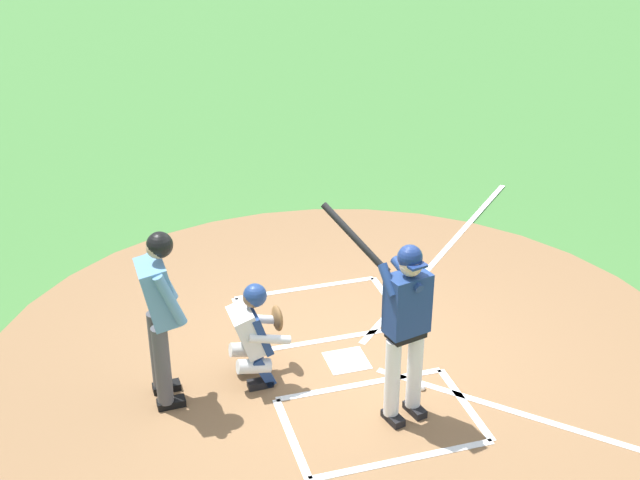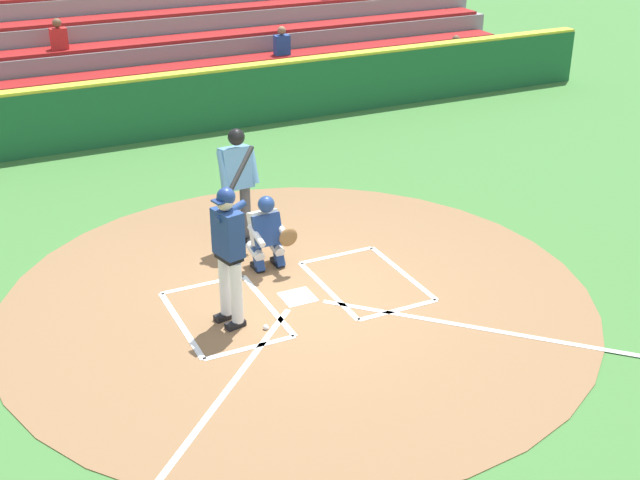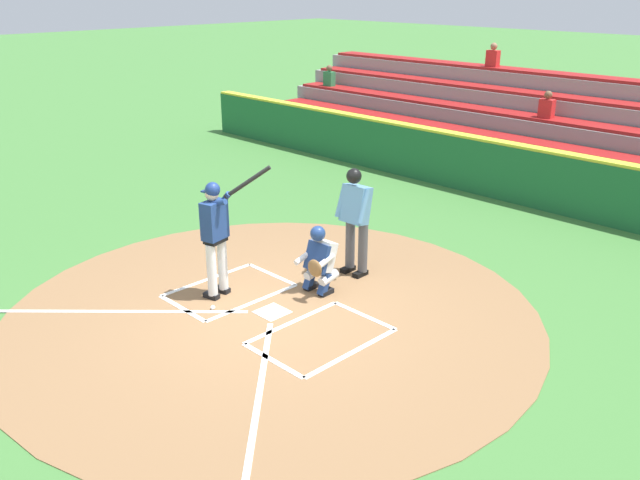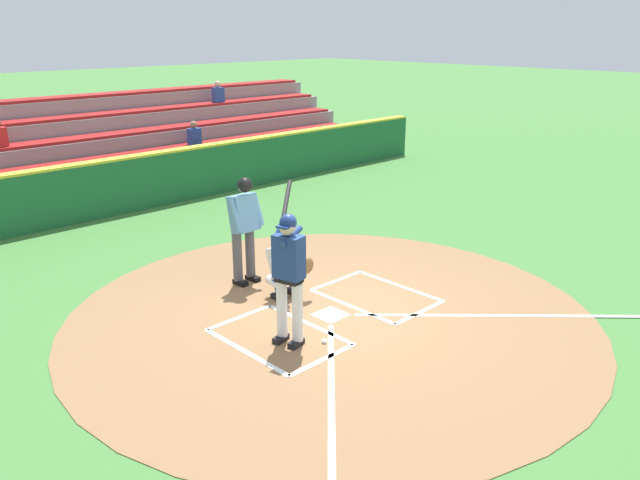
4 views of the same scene
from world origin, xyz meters
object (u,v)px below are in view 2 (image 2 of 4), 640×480
at_px(plate_umpire, 237,179).
at_px(catcher, 267,231).
at_px(baseball, 266,327).
at_px(batter, 229,246).

bearing_deg(plate_umpire, catcher, 95.64).
xyz_separation_m(plate_umpire, baseball, (0.60, 2.51, -1.04)).
bearing_deg(baseball, catcher, -113.70).
xyz_separation_m(batter, catcher, (-1.01, -1.22, -0.51)).
distance_m(plate_umpire, baseball, 2.79).
distance_m(catcher, plate_umpire, 1.05).
relative_size(batter, catcher, 1.88).
xyz_separation_m(catcher, plate_umpire, (0.09, -0.93, 0.49)).
relative_size(batter, plate_umpire, 1.14).
distance_m(batter, catcher, 1.66).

